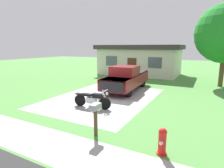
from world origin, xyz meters
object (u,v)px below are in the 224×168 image
Objects in this scene: fire_hydrant at (162,141)px; mailbox at (95,111)px; motorcycle at (92,99)px; pickup_truck at (127,78)px; neighbor_house at (140,59)px.

mailbox is (-2.48, 0.06, 0.55)m from fire_hydrant.
motorcycle is at bearing 125.80° from mailbox.
pickup_truck is at bearing 120.44° from fire_hydrant.
motorcycle is 2.54× the size of fire_hydrant.
pickup_truck is at bearing 90.50° from motorcycle.
motorcycle is 0.39× the size of pickup_truck.
mailbox reaches higher than motorcycle.
pickup_truck is 6.58× the size of fire_hydrant.
neighbor_house is at bearing 103.82° from mailbox.
fire_hydrant is 17.29m from neighbor_house.
pickup_truck is (-0.04, 4.83, 0.48)m from motorcycle.
pickup_truck reaches higher than motorcycle.
neighbor_house reaches higher than fire_hydrant.
fire_hydrant is at bearing -68.21° from neighbor_house.
mailbox is at bearing -54.20° from motorcycle.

